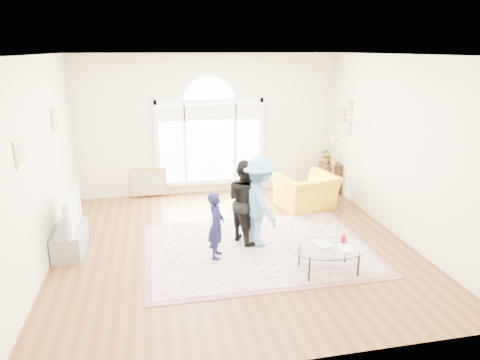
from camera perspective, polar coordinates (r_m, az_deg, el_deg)
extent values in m
plane|color=#5A3015|center=(7.57, -0.77, -8.63)|extent=(6.00, 6.00, 0.00)
plane|color=beige|center=(9.93, -4.06, 7.29)|extent=(6.00, 0.00, 6.00)
plane|color=beige|center=(4.26, 6.72, -6.41)|extent=(6.00, 0.00, 6.00)
plane|color=beige|center=(7.13, -25.27, 1.74)|extent=(0.00, 6.00, 6.00)
plane|color=beige|center=(8.12, 20.52, 4.01)|extent=(0.00, 6.00, 6.00)
plane|color=white|center=(6.82, -0.89, 16.36)|extent=(6.00, 6.00, 0.00)
cube|color=white|center=(10.21, -3.87, -0.24)|extent=(2.50, 0.08, 0.10)
cube|color=white|center=(9.81, -4.10, 10.42)|extent=(2.50, 0.08, 0.10)
cube|color=white|center=(9.89, -11.03, 4.61)|extent=(0.10, 0.08, 2.00)
cube|color=white|center=(10.19, 2.86, 5.28)|extent=(0.10, 0.08, 2.00)
cube|color=#C6E2FF|center=(9.89, -9.14, 4.72)|extent=(0.55, 0.02, 1.80)
cube|color=#C6E2FF|center=(10.12, 1.07, 5.21)|extent=(0.55, 0.02, 1.80)
cube|color=#C6E2FF|center=(9.97, -3.98, 4.98)|extent=(1.10, 0.02, 1.80)
cylinder|color=#C6E2FF|center=(9.82, -4.09, 10.13)|extent=(1.20, 0.02, 1.20)
cube|color=white|center=(9.90, -7.34, 4.80)|extent=(0.07, 0.04, 1.80)
cube|color=white|center=(10.05, -0.65, 5.12)|extent=(0.07, 0.04, 1.80)
cube|color=white|center=(9.69, -9.32, 8.78)|extent=(0.65, 0.12, 0.35)
cube|color=white|center=(9.76, -4.01, 9.02)|extent=(1.20, 0.12, 0.35)
cube|color=white|center=(9.92, 1.19, 9.19)|extent=(0.65, 0.12, 0.35)
cube|color=tan|center=(8.27, -23.57, 7.44)|extent=(0.03, 0.34, 0.40)
cube|color=#ADA38E|center=(8.27, -23.45, 7.45)|extent=(0.01, 0.28, 0.34)
cube|color=tan|center=(6.19, -27.39, 3.14)|extent=(0.03, 0.30, 0.36)
cube|color=#ADA38E|center=(6.18, -27.23, 3.15)|extent=(0.01, 0.24, 0.30)
cube|color=tan|center=(9.80, 14.44, 9.33)|extent=(0.03, 0.28, 0.34)
cube|color=#ADA38E|center=(9.79, 14.34, 9.33)|extent=(0.01, 0.22, 0.28)
cube|color=tan|center=(9.87, 14.25, 6.86)|extent=(0.03, 0.28, 0.34)
cube|color=#ADA38E|center=(9.86, 14.16, 6.86)|extent=(0.01, 0.22, 0.28)
cube|color=tan|center=(10.14, 13.50, 8.45)|extent=(0.03, 0.26, 0.32)
cube|color=#ADA38E|center=(10.14, 13.41, 8.45)|extent=(0.01, 0.20, 0.26)
cube|color=beige|center=(7.42, 2.45, -9.11)|extent=(3.60, 2.60, 0.02)
cube|color=#8E555B|center=(7.43, 2.45, -9.14)|extent=(3.80, 2.80, 0.01)
cube|color=gray|center=(7.79, -21.68, -7.45)|extent=(0.45, 1.00, 0.42)
imported|color=black|center=(7.60, -22.11, -3.88)|extent=(0.14, 1.07, 0.62)
cube|color=#4F9CCB|center=(7.59, -21.44, -3.84)|extent=(0.02, 0.88, 0.50)
ellipsoid|color=silver|center=(6.67, 11.79, -8.87)|extent=(1.22, 0.78, 0.02)
cylinder|color=black|center=(7.09, 13.91, -9.27)|extent=(0.03, 0.03, 0.40)
cylinder|color=black|center=(6.81, 7.90, -10.04)|extent=(0.03, 0.03, 0.40)
cylinder|color=black|center=(6.74, 15.51, -10.86)|extent=(0.03, 0.03, 0.40)
cylinder|color=black|center=(6.45, 9.22, -11.78)|extent=(0.03, 0.03, 0.40)
imported|color=#B2A58C|center=(6.64, 10.28, -8.65)|extent=(0.30, 0.35, 0.03)
imported|color=#B2A58C|center=(6.63, 12.99, -8.91)|extent=(0.26, 0.32, 0.02)
cylinder|color=#B8081D|center=(6.84, 13.62, -7.67)|extent=(0.07, 0.07, 0.12)
imported|color=gold|center=(9.22, 8.87, -1.55)|extent=(1.35, 1.25, 0.74)
cube|color=black|center=(10.40, 11.89, 0.33)|extent=(0.40, 0.50, 0.70)
cylinder|color=black|center=(9.65, 11.99, -3.13)|extent=(0.20, 0.20, 0.02)
cylinder|color=#A9833E|center=(9.45, 12.23, 0.66)|extent=(0.02, 0.02, 1.35)
cone|color=#CCB284|center=(9.27, 12.51, 4.96)|extent=(0.31, 0.31, 0.22)
cylinder|color=white|center=(10.40, 11.40, 0.37)|extent=(0.20, 0.20, 0.70)
imported|color=#33722D|center=(10.26, 11.58, 3.26)|extent=(0.38, 0.35, 0.38)
cube|color=tan|center=(10.15, -11.93, -2.16)|extent=(0.80, 0.14, 0.62)
imported|color=#12133B|center=(6.91, -3.18, -6.06)|extent=(0.37, 0.47, 1.11)
imported|color=black|center=(7.43, 0.70, -2.82)|extent=(0.80, 0.88, 1.47)
imported|color=#DE9EAE|center=(7.48, 1.54, -3.95)|extent=(0.42, 0.73, 1.17)
imported|color=#4C8EC3|center=(7.28, 2.60, -2.90)|extent=(0.77, 1.11, 1.56)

